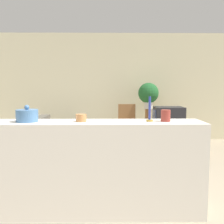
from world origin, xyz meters
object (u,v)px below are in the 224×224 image
object	(u,v)px
couch	(51,143)
potted_plant	(148,94)
decorative_bowl	(27,115)
television	(168,118)
wooden_chair	(127,124)

from	to	relation	value
couch	potted_plant	world-z (taller)	potted_plant
couch	decorative_bowl	world-z (taller)	decorative_bowl
television	wooden_chair	world-z (taller)	wooden_chair
couch	television	size ratio (longest dim) A/B	2.79
television	wooden_chair	xyz separation A→B (m)	(-0.80, 0.57, -0.19)
decorative_bowl	potted_plant	bearing A→B (deg)	60.70
couch	wooden_chair	bearing A→B (deg)	26.78
television	potted_plant	world-z (taller)	potted_plant
television	wooden_chair	bearing A→B (deg)	144.83
television	decorative_bowl	xyz separation A→B (m)	(-2.09, -2.41, 0.35)
couch	decorative_bowl	xyz separation A→B (m)	(0.27, -2.20, 0.81)
couch	decorative_bowl	size ratio (longest dim) A/B	7.28
couch	potted_plant	size ratio (longest dim) A/B	2.75
wooden_chair	decorative_bowl	size ratio (longest dim) A/B	4.23
television	potted_plant	bearing A→B (deg)	110.49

